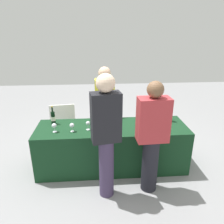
% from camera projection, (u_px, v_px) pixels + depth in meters
% --- Properties ---
extents(ground_plane, '(12.00, 12.00, 0.00)m').
position_uv_depth(ground_plane, '(112.00, 165.00, 3.68)').
color(ground_plane, gray).
extents(tasting_table, '(2.41, 0.74, 0.74)m').
position_uv_depth(tasting_table, '(112.00, 147.00, 3.55)').
color(tasting_table, '#14381E').
rests_on(tasting_table, ground_plane).
extents(wine_bottle_0, '(0.07, 0.07, 0.31)m').
position_uv_depth(wine_bottle_0, '(53.00, 118.00, 3.49)').
color(wine_bottle_0, black).
rests_on(wine_bottle_0, tasting_table).
extents(wine_bottle_1, '(0.07, 0.07, 0.32)m').
position_uv_depth(wine_bottle_1, '(93.00, 117.00, 3.48)').
color(wine_bottle_1, black).
rests_on(wine_bottle_1, tasting_table).
extents(wine_bottle_2, '(0.07, 0.07, 0.33)m').
position_uv_depth(wine_bottle_2, '(161.00, 114.00, 3.60)').
color(wine_bottle_2, black).
rests_on(wine_bottle_2, tasting_table).
extents(wine_bottle_3, '(0.07, 0.07, 0.32)m').
position_uv_depth(wine_bottle_3, '(170.00, 115.00, 3.59)').
color(wine_bottle_3, black).
rests_on(wine_bottle_3, tasting_table).
extents(wine_glass_0, '(0.07, 0.07, 0.14)m').
position_uv_depth(wine_glass_0, '(54.00, 126.00, 3.21)').
color(wine_glass_0, silver).
rests_on(wine_glass_0, tasting_table).
extents(wine_glass_1, '(0.07, 0.07, 0.14)m').
position_uv_depth(wine_glass_1, '(72.00, 126.00, 3.22)').
color(wine_glass_1, silver).
rests_on(wine_glass_1, tasting_table).
extents(wine_glass_2, '(0.06, 0.06, 0.14)m').
position_uv_depth(wine_glass_2, '(88.00, 123.00, 3.28)').
color(wine_glass_2, silver).
rests_on(wine_glass_2, tasting_table).
extents(server_pouring, '(0.35, 0.21, 1.60)m').
position_uv_depth(server_pouring, '(105.00, 106.00, 3.88)').
color(server_pouring, brown).
rests_on(server_pouring, ground_plane).
extents(guest_0, '(0.39, 0.26, 1.72)m').
position_uv_depth(guest_0, '(106.00, 133.00, 2.71)').
color(guest_0, '#3F3351').
rests_on(guest_0, ground_plane).
extents(guest_1, '(0.42, 0.24, 1.60)m').
position_uv_depth(guest_1, '(152.00, 136.00, 2.85)').
color(guest_1, black).
rests_on(guest_1, ground_plane).
extents(menu_board, '(0.51, 0.08, 0.75)m').
position_uv_depth(menu_board, '(63.00, 122.00, 4.50)').
color(menu_board, white).
rests_on(menu_board, ground_plane).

